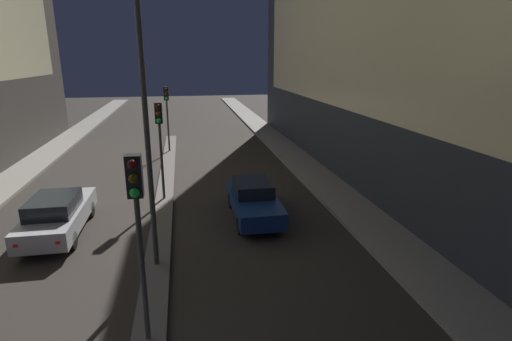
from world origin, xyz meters
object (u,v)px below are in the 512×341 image
at_px(traffic_light_mid, 160,129).
at_px(street_lamp, 140,41).
at_px(car_right_lane, 254,200).
at_px(traffic_light_near, 137,209).
at_px(traffic_light_far, 167,104).
at_px(car_left_lane, 58,214).

bearing_deg(traffic_light_mid, street_lamp, -90.00).
distance_m(street_lamp, car_right_lane, 7.93).
height_order(traffic_light_mid, street_lamp, street_lamp).
bearing_deg(traffic_light_mid, traffic_light_near, -90.00).
xyz_separation_m(traffic_light_mid, traffic_light_far, (0.00, 9.77, 0.00)).
bearing_deg(car_right_lane, traffic_light_mid, 144.73).
xyz_separation_m(traffic_light_near, car_right_lane, (3.73, 7.04, -2.60)).
distance_m(traffic_light_mid, car_left_lane, 5.38).
bearing_deg(traffic_light_mid, car_left_lane, -142.16).
relative_size(street_lamp, car_right_lane, 2.13).
distance_m(traffic_light_near, traffic_light_far, 19.44).
relative_size(traffic_light_mid, street_lamp, 0.46).
bearing_deg(street_lamp, car_left_lane, 139.12).
height_order(traffic_light_near, car_left_lane, traffic_light_near).
bearing_deg(car_left_lane, car_right_lane, 1.99).
relative_size(traffic_light_near, traffic_light_mid, 1.00).
distance_m(traffic_light_near, car_right_lane, 8.38).
bearing_deg(street_lamp, traffic_light_near, -90.00).
relative_size(traffic_light_mid, car_right_lane, 0.98).
bearing_deg(car_left_lane, traffic_light_near, -61.17).
xyz_separation_m(traffic_light_mid, car_right_lane, (3.73, -2.64, -2.60)).
xyz_separation_m(street_lamp, car_left_lane, (-3.73, 3.23, -6.05)).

